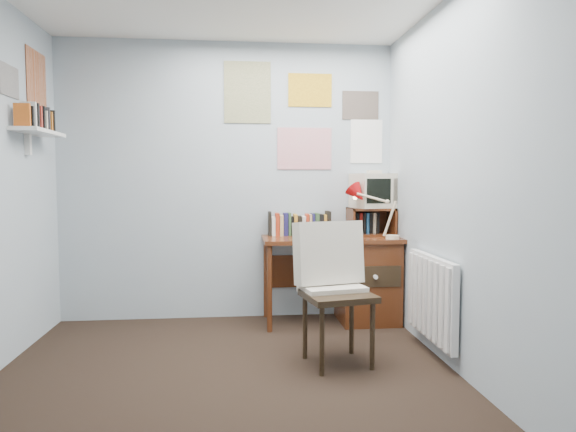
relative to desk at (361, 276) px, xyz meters
name	(u,v)px	position (x,y,z in m)	size (l,w,h in m)	color
ground	(226,395)	(-1.17, -1.48, -0.41)	(3.50, 3.50, 0.00)	black
back_wall	(228,181)	(-1.17, 0.27, 0.84)	(3.00, 0.02, 2.50)	#A0AFB7
right_wall	(476,182)	(0.33, -1.48, 0.84)	(0.02, 3.50, 2.50)	#A0AFB7
desk	(361,276)	(0.00, 0.00, 0.00)	(1.20, 0.55, 0.76)	#4F2512
desk_chair	(338,296)	(-0.42, -1.04, 0.07)	(0.48, 0.46, 0.95)	black
desk_lamp	(393,214)	(0.23, -0.19, 0.57)	(0.30, 0.25, 0.42)	#AA0B0E
tv_riser	(371,222)	(0.12, 0.11, 0.48)	(0.40, 0.30, 0.25)	#4F2512
crt_tv	(374,189)	(0.15, 0.13, 0.77)	(0.36, 0.33, 0.34)	beige
book_row	(301,223)	(-0.51, 0.18, 0.46)	(0.60, 0.14, 0.22)	#4F2512
radiator	(432,298)	(0.29, -0.93, 0.01)	(0.09, 0.80, 0.60)	white
wall_shelf	(39,132)	(-2.57, -0.38, 1.21)	(0.20, 0.62, 0.24)	white
posters_back	(305,116)	(-0.47, 0.26, 1.44)	(1.20, 0.01, 0.90)	white
posters_left	(24,80)	(-2.67, -0.38, 1.59)	(0.01, 0.70, 0.60)	white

